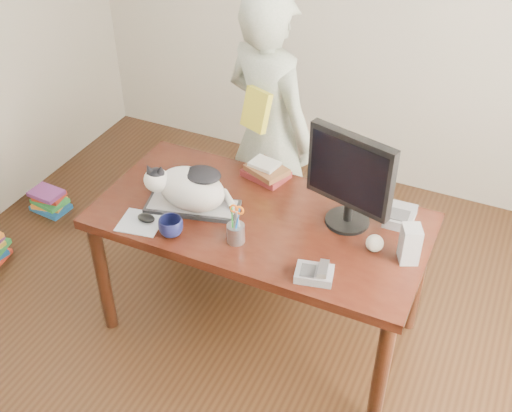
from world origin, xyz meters
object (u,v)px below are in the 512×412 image
object	(u,v)px
keyboard	(193,207)
pen_cup	(236,231)
person	(269,133)
book_pile_b	(49,201)
monitor	(350,176)
speaker	(410,244)
coffee_mug	(171,227)
phone	(315,273)
desk	(267,231)
mouse	(146,218)
cat	(188,187)
baseball	(375,243)
calculator	(400,216)
book_stack	(266,171)

from	to	relation	value
keyboard	pen_cup	distance (m)	0.33
person	book_pile_b	size ratio (longest dim) A/B	6.37
person	book_pile_b	world-z (taller)	person
keyboard	monitor	bearing A→B (deg)	1.50
keyboard	speaker	size ratio (longest dim) A/B	2.68
coffee_mug	pen_cup	bearing A→B (deg)	15.97
pen_cup	phone	xyz separation A→B (m)	(0.41, -0.07, -0.03)
coffee_mug	desk	bearing A→B (deg)	49.43
keyboard	mouse	size ratio (longest dim) A/B	4.89
cat	monitor	distance (m)	0.77
baseball	person	distance (m)	1.02
calculator	person	bearing A→B (deg)	153.89
speaker	person	distance (m)	1.14
pen_cup	mouse	size ratio (longest dim) A/B	2.13
desk	calculator	bearing A→B (deg)	16.04
desk	mouse	distance (m)	0.61
speaker	book_stack	bearing A→B (deg)	133.99
monitor	person	xyz separation A→B (m)	(-0.62, 0.51, -0.20)
coffee_mug	calculator	bearing A→B (deg)	30.49
mouse	person	xyz separation A→B (m)	(0.24, 0.89, 0.05)
mouse	phone	distance (m)	0.86
monitor	phone	distance (m)	0.47
phone	baseball	world-z (taller)	baseball
monitor	person	distance (m)	0.83
cat	person	distance (m)	0.72
calculator	book_pile_b	world-z (taller)	calculator
cat	monitor	bearing A→B (deg)	1.63
person	phone	bearing A→B (deg)	145.25
person	cat	bearing A→B (deg)	102.63
pen_cup	coffee_mug	bearing A→B (deg)	-164.03
monitor	person	bearing A→B (deg)	156.28
monitor	speaker	size ratio (longest dim) A/B	2.70
phone	speaker	distance (m)	0.44
cat	book_pile_b	world-z (taller)	cat
desk	mouse	xyz separation A→B (m)	(-0.48, -0.34, 0.17)
book_pile_b	mouse	bearing A→B (deg)	-26.12
monitor	mouse	size ratio (longest dim) A/B	4.92
pen_cup	book_pile_b	bearing A→B (deg)	161.70
monitor	coffee_mug	size ratio (longest dim) A/B	4.23
speaker	person	xyz separation A→B (m)	(-0.95, 0.63, -0.02)
desk	baseball	size ratio (longest dim) A/B	20.07
cat	phone	bearing A→B (deg)	-29.44
keyboard	book_stack	bearing A→B (deg)	47.89
desk	person	distance (m)	0.64
desk	phone	distance (m)	0.56
book_pile_b	pen_cup	bearing A→B (deg)	-18.30
pen_cup	book_stack	size ratio (longest dim) A/B	0.81
desk	calculator	xyz separation A→B (m)	(0.61, 0.18, 0.17)
book_stack	phone	bearing A→B (deg)	-32.37
person	book_pile_b	distance (m)	1.69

